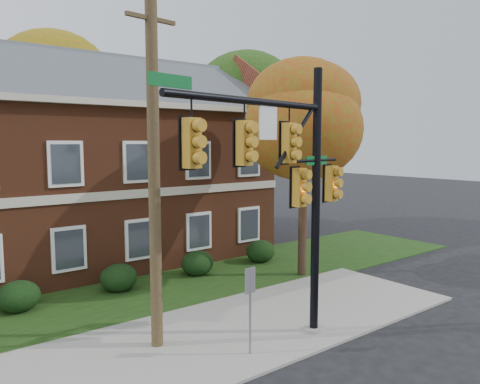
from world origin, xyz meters
TOP-DOWN VIEW (x-y plane):
  - ground at (0.00, 0.00)m, footprint 120.00×120.00m
  - sidewalk at (0.00, 1.00)m, footprint 14.00×5.00m
  - grass_strip at (0.00, 6.00)m, footprint 30.00×6.00m
  - apartment_building at (-2.00, 11.95)m, footprint 18.80×8.80m
  - hedge_left at (-5.50, 6.70)m, footprint 1.40×1.26m
  - hedge_center at (-2.00, 6.70)m, footprint 1.40×1.26m
  - hedge_right at (1.50, 6.70)m, footprint 1.40×1.26m
  - hedge_far_right at (5.00, 6.70)m, footprint 1.40×1.26m
  - tree_near_right at (5.22, 3.87)m, footprint 4.50×4.25m
  - tree_right_rear at (9.31, 12.81)m, footprint 6.30×5.95m
  - tree_far_rear at (-0.66, 19.79)m, footprint 6.84×6.46m
  - traffic_signal at (-0.41, -0.72)m, footprint 6.78×1.34m
  - utility_pole at (-3.16, 1.45)m, footprint 1.47×0.35m
  - sign_post at (-1.50, -0.52)m, footprint 0.35×0.08m

SIDE VIEW (x-z plane):
  - ground at x=0.00m, z-range 0.00..0.00m
  - grass_strip at x=0.00m, z-range 0.00..0.04m
  - sidewalk at x=0.00m, z-range 0.00..0.08m
  - hedge_left at x=-5.50m, z-range 0.00..1.05m
  - hedge_center at x=-2.00m, z-range 0.00..1.05m
  - hedge_right at x=1.50m, z-range 0.00..1.05m
  - hedge_far_right at x=5.00m, z-range 0.00..1.05m
  - sign_post at x=-1.50m, z-range 0.43..2.80m
  - traffic_signal at x=-0.41m, z-range 0.92..8.57m
  - utility_pole at x=-3.16m, z-range 0.07..9.52m
  - apartment_building at x=-2.00m, z-range 0.12..9.86m
  - tree_near_right at x=5.22m, z-range 2.38..10.96m
  - tree_right_rear at x=9.31m, z-range 2.81..13.43m
  - tree_far_rear at x=-0.66m, z-range 3.08..14.60m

